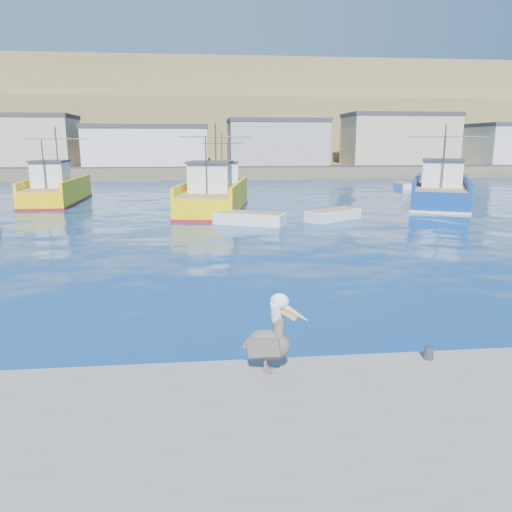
{
  "coord_description": "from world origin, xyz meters",
  "views": [
    {
      "loc": [
        -1.79,
        -13.01,
        5.09
      ],
      "look_at": [
        -0.09,
        3.0,
        1.42
      ],
      "focal_mm": 35.0,
      "sensor_mm": 36.0,
      "label": 1
    }
  ],
  "objects": [
    {
      "name": "ground",
      "position": [
        0.0,
        0.0,
        0.0
      ],
      "size": [
        260.0,
        260.0,
        0.0
      ],
      "primitive_type": "plane",
      "color": "navy",
      "rests_on": "ground"
    },
    {
      "name": "far_shore",
      "position": [
        0.0,
        109.2,
        8.98
      ],
      "size": [
        200.0,
        81.0,
        24.0
      ],
      "color": "brown",
      "rests_on": "ground"
    },
    {
      "name": "trawler_blue",
      "position": [
        17.91,
        26.72,
        1.09
      ],
      "size": [
        9.22,
        12.9,
        6.64
      ],
      "color": "navy",
      "rests_on": "ground"
    },
    {
      "name": "skiff_extra",
      "position": [
        6.9,
        19.57,
        0.29
      ],
      "size": [
        4.28,
        3.63,
        0.91
      ],
      "color": "silver",
      "rests_on": "ground"
    },
    {
      "name": "skiff_mid",
      "position": [
        1.13,
        18.33,
        0.31
      ],
      "size": [
        4.71,
        3.33,
        0.97
      ],
      "color": "silver",
      "rests_on": "ground"
    },
    {
      "name": "dock_bollards",
      "position": [
        0.6,
        -3.4,
        0.65
      ],
      "size": [
        36.2,
        0.2,
        0.3
      ],
      "color": "#4C4C4C",
      "rests_on": "dock"
    },
    {
      "name": "boat_orange",
      "position": [
        0.35,
        37.26,
        1.01
      ],
      "size": [
        4.18,
        8.24,
        6.03
      ],
      "color": "orange",
      "rests_on": "ground"
    },
    {
      "name": "pelican",
      "position": [
        -0.5,
        -3.61,
        1.22
      ],
      "size": [
        1.33,
        0.84,
        1.68
      ],
      "color": "#595451",
      "rests_on": "dock"
    },
    {
      "name": "trawler_yellow_a",
      "position": [
        -14.3,
        31.46,
        1.02
      ],
      "size": [
        5.03,
        11.05,
        6.48
      ],
      "color": "yellow",
      "rests_on": "ground"
    },
    {
      "name": "trawler_yellow_b",
      "position": [
        -0.98,
        24.83,
        1.07
      ],
      "size": [
        6.07,
        12.44,
        6.59
      ],
      "color": "yellow",
      "rests_on": "ground"
    },
    {
      "name": "skiff_far",
      "position": [
        20.97,
        41.92,
        0.26
      ],
      "size": [
        1.63,
        3.84,
        0.81
      ],
      "color": "silver",
      "rests_on": "ground"
    }
  ]
}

